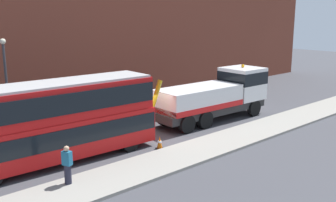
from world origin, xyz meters
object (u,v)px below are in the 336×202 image
recovery_tow_truck (216,95)px  pedestrian_onlooker (67,165)px  double_decker_bus (51,120)px  street_lamp (6,77)px  traffic_cone_near_bus (160,143)px

recovery_tow_truck → pedestrian_onlooker: size_ratio=5.96×
double_decker_bus → street_lamp: 7.05m
traffic_cone_near_bus → street_lamp: 10.63m
recovery_tow_truck → traffic_cone_near_bus: recovery_tow_truck is taller
pedestrian_onlooker → recovery_tow_truck: bearing=-9.9°
pedestrian_onlooker → double_decker_bus: bearing=51.9°
pedestrian_onlooker → traffic_cone_near_bus: 6.25m
double_decker_bus → traffic_cone_near_bus: double_decker_bus is taller
traffic_cone_near_bus → double_decker_bus: bearing=159.2°
street_lamp → pedestrian_onlooker: bearing=-97.4°
double_decker_bus → pedestrian_onlooker: size_ratio=6.50×
traffic_cone_near_bus → street_lamp: size_ratio=0.12×
recovery_tow_truck → traffic_cone_near_bus: (-6.97, -1.99, -1.42)m
recovery_tow_truck → double_decker_bus: bearing=-177.8°
recovery_tow_truck → double_decker_bus: (-12.27, 0.02, 0.47)m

